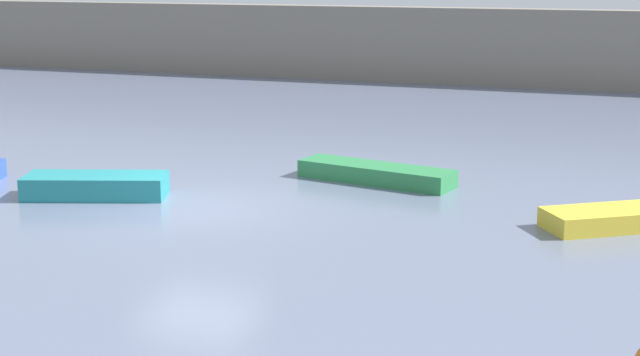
% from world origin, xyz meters
% --- Properties ---
extents(ground_plane, '(120.00, 120.00, 0.00)m').
position_xyz_m(ground_plane, '(0.00, 0.00, 0.00)').
color(ground_plane, slate).
extents(embankment_wall, '(80.00, 1.20, 3.27)m').
position_xyz_m(embankment_wall, '(0.00, 23.14, 1.64)').
color(embankment_wall, gray).
rests_on(embankment_wall, ground_plane).
extents(rowboat_teal, '(3.34, 2.10, 0.51)m').
position_xyz_m(rowboat_teal, '(-2.63, 0.15, 0.25)').
color(rowboat_teal, teal).
rests_on(rowboat_teal, ground_plane).
extents(rowboat_green, '(3.96, 1.75, 0.42)m').
position_xyz_m(rowboat_green, '(2.88, 3.71, 0.21)').
color(rowboat_green, '#2D7F47').
rests_on(rowboat_green, ground_plane).
extents(rowboat_yellow, '(3.85, 3.10, 0.39)m').
position_xyz_m(rowboat_yellow, '(8.94, 1.74, 0.20)').
color(rowboat_yellow, gold).
rests_on(rowboat_yellow, ground_plane).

